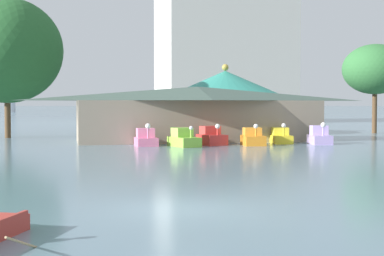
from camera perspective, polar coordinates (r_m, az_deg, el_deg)
name	(u,v)px	position (r m, az deg, el deg)	size (l,w,h in m)	color
ground_plane	(179,209)	(17.53, -1.22, -7.78)	(2000.00, 2000.00, 0.00)	slate
pedal_boat_pink	(146,139)	(43.91, -4.45, -1.03)	(1.53, 2.37, 1.68)	pink
pedal_boat_lime	(184,139)	(42.84, -0.81, -1.08)	(2.13, 3.01, 1.53)	#8CCC3F
pedal_boat_red	(212,137)	(44.65, 1.89, -0.90)	(2.05, 2.60, 1.61)	red
pedal_boat_orange	(253,138)	(44.47, 5.87, -0.97)	(1.76, 2.61, 1.63)	orange
pedal_boat_yellow	(281,137)	(46.92, 8.51, -0.86)	(1.81, 2.80, 1.61)	yellow
pedal_boat_lavender	(320,137)	(46.44, 12.18, -0.82)	(1.77, 2.51, 1.71)	#B299D8
boathouse	(197,113)	(49.16, 0.53, 1.49)	(21.18, 7.54, 4.52)	gray
green_roof_pavilion	(225,98)	(62.26, 3.21, 2.86)	(12.48, 12.48, 7.26)	#993328
shoreline_tree_tall_left	(7,51)	(56.56, -17.38, 7.12)	(10.07, 10.07, 12.67)	brown
shoreline_tree_right	(375,69)	(65.53, 17.19, 5.41)	(6.83, 6.83, 9.38)	brown
background_building_block	(223,50)	(103.13, 2.98, 7.47)	(21.68, 18.02, 24.66)	beige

